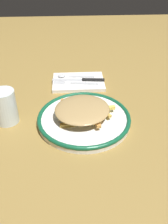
{
  "coord_description": "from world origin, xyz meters",
  "views": [
    {
      "loc": [
        -0.62,
        0.04,
        0.49
      ],
      "look_at": [
        0.0,
        0.0,
        0.04
      ],
      "focal_mm": 39.41,
      "sensor_mm": 36.0,
      "label": 1
    }
  ],
  "objects": [
    {
      "name": "fork",
      "position": [
        0.23,
        0.02,
        0.02
      ],
      "size": [
        0.04,
        0.18,
        0.0
      ],
      "color": "silver",
      "rests_on": "napkin"
    },
    {
      "name": "plate",
      "position": [
        0.0,
        0.0,
        0.01
      ],
      "size": [
        0.3,
        0.3,
        0.03
      ],
      "color": "white",
      "rests_on": "ground_plane"
    },
    {
      "name": "knife",
      "position": [
        0.25,
        -0.01,
        0.02
      ],
      "size": [
        0.04,
        0.21,
        0.01
      ],
      "color": "black",
      "rests_on": "napkin"
    },
    {
      "name": "fries_heap",
      "position": [
        -0.0,
        0.0,
        0.05
      ],
      "size": [
        0.23,
        0.23,
        0.04
      ],
      "color": "#D1853B",
      "rests_on": "plate"
    },
    {
      "name": "napkin",
      "position": [
        0.25,
        0.01,
        0.01
      ],
      "size": [
        0.15,
        0.21,
        0.01
      ],
      "primitive_type": "cube",
      "rotation": [
        0.0,
        0.0,
        0.0
      ],
      "color": "white",
      "rests_on": "ground_plane"
    },
    {
      "name": "ground_plane",
      "position": [
        0.0,
        0.0,
        0.0
      ],
      "size": [
        2.6,
        2.6,
        0.0
      ],
      "primitive_type": "plane",
      "color": "olive"
    },
    {
      "name": "spoon",
      "position": [
        0.29,
        0.04,
        0.02
      ],
      "size": [
        0.03,
        0.15,
        0.01
      ],
      "color": "silver",
      "rests_on": "napkin"
    },
    {
      "name": "water_glass",
      "position": [
        0.02,
        0.24,
        0.06
      ],
      "size": [
        0.07,
        0.07,
        0.11
      ],
      "primitive_type": "cylinder",
      "color": "silver",
      "rests_on": "ground_plane"
    }
  ]
}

